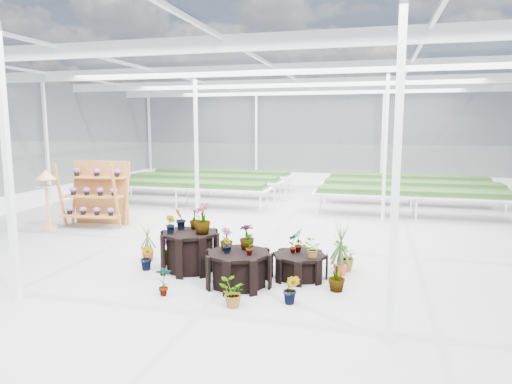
% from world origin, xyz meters
% --- Properties ---
extents(ground_plane, '(24.00, 24.00, 0.00)m').
position_xyz_m(ground_plane, '(0.00, 0.00, 0.00)').
color(ground_plane, gray).
rests_on(ground_plane, ground).
extents(greenhouse_shell, '(18.00, 24.00, 4.50)m').
position_xyz_m(greenhouse_shell, '(0.00, 0.00, 2.25)').
color(greenhouse_shell, white).
rests_on(greenhouse_shell, ground).
extents(steel_frame, '(18.00, 24.00, 4.50)m').
position_xyz_m(steel_frame, '(0.00, 0.00, 2.25)').
color(steel_frame, silver).
rests_on(steel_frame, ground).
extents(nursery_benches, '(16.00, 7.00, 0.84)m').
position_xyz_m(nursery_benches, '(0.00, 7.20, 0.42)').
color(nursery_benches, silver).
rests_on(nursery_benches, ground).
extents(plinth_tall, '(1.20, 1.20, 0.79)m').
position_xyz_m(plinth_tall, '(-0.80, -1.81, 0.39)').
color(plinth_tall, black).
rests_on(plinth_tall, ground).
extents(plinth_mid, '(1.24, 1.24, 0.63)m').
position_xyz_m(plinth_mid, '(0.40, -2.41, 0.31)').
color(plinth_mid, black).
rests_on(plinth_mid, ground).
extents(plinth_low, '(1.17, 1.17, 0.47)m').
position_xyz_m(plinth_low, '(1.40, -1.71, 0.23)').
color(plinth_low, black).
rests_on(plinth_low, ground).
extents(shelf_rack, '(1.85, 1.10, 1.87)m').
position_xyz_m(shelf_rack, '(-5.03, 1.24, 0.94)').
color(shelf_rack, '#9B5D2C').
rests_on(shelf_rack, ground).
extents(bird_table, '(0.49, 0.49, 1.68)m').
position_xyz_m(bird_table, '(-6.02, 0.50, 0.84)').
color(bird_table, tan).
rests_on(bird_table, ground).
extents(nursery_plants, '(4.69, 3.27, 1.40)m').
position_xyz_m(nursery_plants, '(0.46, -1.64, 0.49)').
color(nursery_plants, '#244119').
rests_on(nursery_plants, ground).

